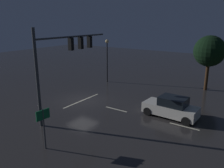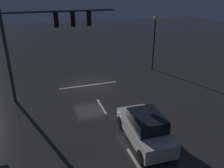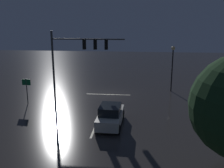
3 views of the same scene
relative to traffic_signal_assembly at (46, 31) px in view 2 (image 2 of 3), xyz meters
name	(u,v)px [view 2 (image 2 of 3)]	position (x,y,z in m)	size (l,w,h in m)	color
ground_plane	(89,85)	(-3.08, -1.17, -5.00)	(80.00, 80.00, 0.00)	#2D2B2B
traffic_signal_assembly	(46,31)	(0.00, 0.00, 0.00)	(7.82, 0.47, 7.11)	#383A3D
lane_dash_far	(101,106)	(-3.08, 2.83, -5.00)	(2.20, 0.16, 0.01)	beige
lane_dash_mid	(136,163)	(-3.08, 8.83, -5.00)	(2.20, 0.16, 0.01)	beige
stop_bar	(89,85)	(-3.08, -1.19, -5.00)	(5.00, 0.16, 0.01)	beige
car_approaching	(145,128)	(-4.23, 7.33, -4.20)	(2.06, 4.43, 1.70)	silver
street_lamp_left_kerb	(155,33)	(-10.33, -3.32, -1.30)	(0.44, 0.44, 5.32)	black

